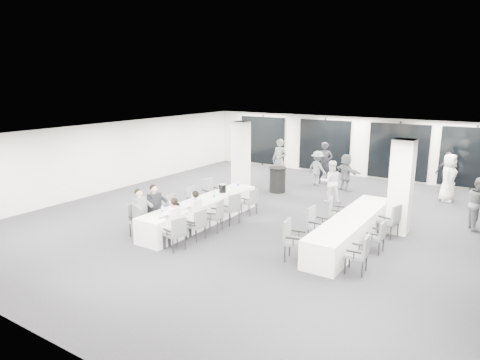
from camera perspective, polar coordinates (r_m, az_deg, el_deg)
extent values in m
cube|color=#26252B|center=(14.29, 2.60, -5.02)|extent=(14.00, 16.00, 0.02)
cube|color=white|center=(13.68, 2.72, 6.29)|extent=(14.00, 16.00, 0.02)
cube|color=beige|center=(18.41, -16.55, 3.06)|extent=(0.02, 16.00, 2.80)
cube|color=beige|center=(21.11, 13.76, 4.44)|extent=(14.00, 0.02, 2.80)
cube|color=beige|center=(8.35, -26.81, -9.54)|extent=(14.00, 0.02, 2.80)
cube|color=black|center=(21.06, 13.68, 4.28)|extent=(13.60, 0.06, 2.50)
cube|color=silver|center=(18.03, 0.12, 3.40)|extent=(0.60, 0.60, 2.80)
cube|color=silver|center=(13.35, 20.67, -0.86)|extent=(0.60, 0.60, 2.80)
cube|color=silver|center=(13.64, -5.08, -4.24)|extent=(0.90, 5.00, 0.75)
cube|color=silver|center=(12.42, 14.63, -6.37)|extent=(0.90, 5.00, 0.75)
cylinder|color=black|center=(17.43, 5.03, 0.01)|extent=(0.64, 0.64, 1.01)
cylinder|color=black|center=(17.32, 5.06, 1.64)|extent=(0.73, 0.73, 0.02)
cube|color=#4E5156|center=(12.73, -13.21, -5.42)|extent=(0.54, 0.55, 0.08)
cube|color=#4E5156|center=(12.82, -13.85, -4.03)|extent=(0.13, 0.47, 0.47)
cylinder|color=black|center=(13.08, -12.94, -6.07)|extent=(0.04, 0.04, 0.42)
cylinder|color=black|center=(12.86, -14.42, -6.47)|extent=(0.04, 0.04, 0.42)
cylinder|color=black|center=(12.76, -11.86, -6.49)|extent=(0.04, 0.04, 0.42)
cylinder|color=black|center=(12.54, -13.36, -6.92)|extent=(0.04, 0.04, 0.42)
cube|color=black|center=(12.81, -12.32, -4.44)|extent=(0.35, 0.09, 0.04)
cube|color=black|center=(12.54, -14.20, -4.93)|extent=(0.35, 0.09, 0.04)
cube|color=#4E5156|center=(13.14, -11.31, -4.96)|extent=(0.49, 0.50, 0.07)
cube|color=#4E5156|center=(13.18, -12.08, -3.82)|extent=(0.13, 0.42, 0.42)
cylinder|color=black|center=(13.45, -11.47, -5.54)|extent=(0.03, 0.03, 0.37)
cylinder|color=black|center=(13.17, -12.38, -5.99)|extent=(0.03, 0.03, 0.37)
cylinder|color=black|center=(13.26, -10.16, -5.77)|extent=(0.03, 0.03, 0.37)
cylinder|color=black|center=(12.97, -11.05, -6.23)|extent=(0.03, 0.03, 0.37)
cube|color=black|center=(13.27, -10.78, -4.05)|extent=(0.31, 0.09, 0.04)
cube|color=black|center=(12.92, -11.91, -4.58)|extent=(0.31, 0.09, 0.04)
cube|color=#4E5156|center=(13.79, -8.59, -3.95)|extent=(0.49, 0.51, 0.07)
cube|color=#4E5156|center=(13.83, -9.34, -2.84)|extent=(0.12, 0.43, 0.43)
cylinder|color=black|center=(14.10, -8.79, -4.54)|extent=(0.03, 0.03, 0.38)
cylinder|color=black|center=(13.81, -9.64, -4.96)|extent=(0.03, 0.03, 0.38)
cylinder|color=black|center=(13.91, -7.50, -4.75)|extent=(0.03, 0.03, 0.38)
cylinder|color=black|center=(13.61, -8.32, -5.18)|extent=(0.03, 0.03, 0.38)
cube|color=black|center=(13.93, -8.10, -3.08)|extent=(0.32, 0.08, 0.04)
cube|color=black|center=(13.56, -9.15, -3.57)|extent=(0.32, 0.08, 0.04)
cube|color=#4E5156|center=(14.53, -5.94, -2.91)|extent=(0.46, 0.48, 0.08)
cube|color=#4E5156|center=(14.59, -6.62, -1.77)|extent=(0.07, 0.45, 0.45)
cylinder|color=black|center=(14.86, -6.02, -3.51)|extent=(0.04, 0.04, 0.40)
cylinder|color=black|center=(14.57, -7.01, -3.87)|extent=(0.04, 0.04, 0.40)
cylinder|color=black|center=(14.62, -4.83, -3.76)|extent=(0.04, 0.04, 0.40)
cylinder|color=black|center=(14.33, -5.82, -4.13)|extent=(0.04, 0.04, 0.40)
cube|color=black|center=(14.66, -5.34, -2.07)|extent=(0.33, 0.05, 0.04)
cube|color=black|center=(14.30, -6.59, -2.49)|extent=(0.33, 0.05, 0.04)
cube|color=#4E5156|center=(15.21, -3.77, -1.94)|extent=(0.61, 0.62, 0.09)
cube|color=#4E5156|center=(15.32, -4.38, -0.70)|extent=(0.17, 0.51, 0.50)
cylinder|color=black|center=(15.58, -3.67, -2.60)|extent=(0.04, 0.04, 0.45)
cylinder|color=black|center=(15.31, -4.91, -2.90)|extent=(0.04, 0.04, 0.45)
cylinder|color=black|center=(15.26, -2.60, -2.91)|extent=(0.04, 0.04, 0.45)
cylinder|color=black|center=(14.99, -3.85, -3.23)|extent=(0.04, 0.04, 0.45)
cube|color=black|center=(15.34, -3.01, -1.08)|extent=(0.37, 0.12, 0.04)
cube|color=black|center=(15.00, -4.58, -1.43)|extent=(0.37, 0.12, 0.04)
cube|color=#4E5156|center=(11.61, -8.69, -7.14)|extent=(0.55, 0.56, 0.08)
cube|color=#4E5156|center=(11.36, -8.13, -6.19)|extent=(0.17, 0.45, 0.45)
cylinder|color=black|center=(11.44, -8.92, -8.73)|extent=(0.03, 0.03, 0.40)
cylinder|color=black|center=(11.64, -7.31, -8.29)|extent=(0.03, 0.03, 0.40)
cylinder|color=black|center=(11.75, -9.97, -8.18)|extent=(0.03, 0.03, 0.40)
cylinder|color=black|center=(11.94, -8.39, -7.77)|extent=(0.03, 0.03, 0.40)
cube|color=black|center=(11.43, -9.73, -6.63)|extent=(0.33, 0.12, 0.04)
cube|color=black|center=(11.68, -7.72, -6.13)|extent=(0.33, 0.12, 0.04)
cube|color=#4E5156|center=(12.25, -5.91, -6.05)|extent=(0.46, 0.48, 0.07)
cube|color=#4E5156|center=(12.04, -5.21, -5.11)|extent=(0.08, 0.43, 0.43)
cylinder|color=black|center=(12.08, -5.83, -7.48)|extent=(0.03, 0.03, 0.38)
cylinder|color=black|center=(12.34, -4.65, -7.01)|extent=(0.03, 0.03, 0.38)
cylinder|color=black|center=(12.32, -7.13, -7.10)|extent=(0.03, 0.03, 0.38)
cylinder|color=black|center=(12.58, -5.94, -6.64)|extent=(0.03, 0.03, 0.38)
cube|color=black|center=(12.04, -6.68, -5.61)|extent=(0.32, 0.06, 0.04)
cube|color=black|center=(12.37, -5.19, -5.07)|extent=(0.32, 0.06, 0.04)
cube|color=#4E5156|center=(12.87, -3.56, -4.90)|extent=(0.57, 0.58, 0.08)
cube|color=#4E5156|center=(12.71, -2.65, -3.83)|extent=(0.17, 0.47, 0.47)
cylinder|color=black|center=(12.70, -3.04, -6.32)|extent=(0.04, 0.04, 0.41)
cylinder|color=black|center=(13.06, -2.38, -5.77)|extent=(0.04, 0.04, 0.41)
cylinder|color=black|center=(12.85, -4.73, -6.12)|extent=(0.04, 0.04, 0.41)
cylinder|color=black|center=(13.20, -4.03, -5.58)|extent=(0.04, 0.04, 0.41)
cube|color=black|center=(12.60, -4.01, -4.49)|extent=(0.34, 0.12, 0.04)
cube|color=black|center=(13.04, -3.15, -3.86)|extent=(0.34, 0.12, 0.04)
cube|color=#4E5156|center=(13.54, -1.38, -3.91)|extent=(0.58, 0.59, 0.08)
cube|color=#4E5156|center=(13.30, -0.72, -2.96)|extent=(0.17, 0.48, 0.48)
cylinder|color=black|center=(13.34, -1.42, -5.32)|extent=(0.04, 0.04, 0.43)
cylinder|color=black|center=(13.61, -0.13, -4.94)|extent=(0.04, 0.04, 0.43)
cylinder|color=black|center=(13.63, -2.61, -4.93)|extent=(0.04, 0.04, 0.43)
cylinder|color=black|center=(13.90, -1.32, -4.56)|extent=(0.04, 0.04, 0.43)
cube|color=black|center=(13.33, -2.20, -3.41)|extent=(0.35, 0.12, 0.04)
cube|color=black|center=(13.66, -0.58, -2.99)|extent=(0.35, 0.12, 0.04)
cube|color=#4E5156|center=(14.49, 1.21, -2.97)|extent=(0.48, 0.50, 0.07)
cube|color=#4E5156|center=(14.30, 1.86, -2.14)|extent=(0.11, 0.43, 0.43)
cylinder|color=black|center=(14.30, 1.32, -4.14)|extent=(0.03, 0.03, 0.38)
cylinder|color=black|center=(14.58, 2.25, -3.81)|extent=(0.03, 0.03, 0.38)
cylinder|color=black|center=(14.53, 0.17, -3.86)|extent=(0.03, 0.03, 0.38)
cylinder|color=black|center=(14.80, 1.10, -3.54)|extent=(0.03, 0.03, 0.38)
cube|color=black|center=(14.27, 0.63, -2.55)|extent=(0.32, 0.08, 0.04)
cube|color=black|center=(14.62, 1.80, -2.18)|extent=(0.32, 0.08, 0.04)
cube|color=#4E5156|center=(10.88, 7.47, -8.18)|extent=(0.59, 0.61, 0.09)
cube|color=#4E5156|center=(10.84, 6.28, -6.56)|extent=(0.16, 0.51, 0.50)
cylinder|color=black|center=(11.23, 6.63, -8.94)|extent=(0.04, 0.04, 0.45)
cylinder|color=black|center=(10.84, 5.99, -9.76)|extent=(0.04, 0.04, 0.45)
cylinder|color=black|center=(11.13, 8.83, -9.22)|extent=(0.04, 0.04, 0.45)
cylinder|color=black|center=(10.74, 8.27, -10.05)|extent=(0.04, 0.04, 0.45)
cube|color=black|center=(11.07, 7.87, -6.79)|extent=(0.37, 0.11, 0.04)
cube|color=black|center=(10.57, 7.11, -7.74)|extent=(0.37, 0.11, 0.04)
cube|color=#4E5156|center=(12.12, 10.42, -6.13)|extent=(0.49, 0.51, 0.08)
cube|color=#4E5156|center=(12.12, 9.46, -4.68)|extent=(0.06, 0.49, 0.49)
cylinder|color=black|center=(12.47, 9.85, -6.83)|extent=(0.04, 0.04, 0.43)
cylinder|color=black|center=(12.10, 9.05, -7.41)|extent=(0.04, 0.04, 0.43)
cylinder|color=black|center=(12.32, 11.67, -7.15)|extent=(0.04, 0.04, 0.43)
cylinder|color=black|center=(11.95, 10.91, -7.76)|extent=(0.04, 0.04, 0.43)
cube|color=black|center=(12.30, 10.94, -4.99)|extent=(0.36, 0.04, 0.04)
cube|color=black|center=(11.84, 9.95, -5.67)|extent=(0.36, 0.04, 0.04)
cube|color=#4E5156|center=(13.46, 12.89, -4.43)|extent=(0.57, 0.58, 0.08)
cube|color=#4E5156|center=(13.40, 12.01, -3.25)|extent=(0.17, 0.46, 0.46)
cylinder|color=black|center=(13.74, 12.09, -5.10)|extent=(0.04, 0.04, 0.41)
cylinder|color=black|center=(13.36, 11.89, -5.61)|extent=(0.04, 0.04, 0.41)
cylinder|color=black|center=(13.71, 13.76, -5.23)|extent=(0.04, 0.04, 0.41)
cylinder|color=black|center=(13.33, 13.60, -5.75)|extent=(0.04, 0.04, 0.41)
cube|color=black|center=(13.65, 13.03, -3.44)|extent=(0.34, 0.12, 0.04)
cube|color=black|center=(13.17, 12.81, -4.03)|extent=(0.34, 0.12, 0.04)
cube|color=#4E5156|center=(10.51, 15.25, -9.62)|extent=(0.49, 0.51, 0.08)
cube|color=#4E5156|center=(10.36, 16.52, -8.42)|extent=(0.09, 0.46, 0.46)
cylinder|color=black|center=(10.38, 15.97, -11.40)|extent=(0.04, 0.04, 0.41)
cylinder|color=black|center=(10.74, 16.47, -10.59)|extent=(0.04, 0.04, 0.41)
cylinder|color=black|center=(10.46, 13.82, -11.07)|extent=(0.04, 0.04, 0.41)
cylinder|color=black|center=(10.82, 14.39, -10.28)|extent=(0.04, 0.04, 0.41)
cube|color=black|center=(10.22, 14.96, -9.23)|extent=(0.34, 0.06, 0.04)
cube|color=black|center=(10.67, 15.63, -8.31)|extent=(0.34, 0.06, 0.04)
cube|color=#4E5156|center=(11.88, 17.52, -7.27)|extent=(0.44, 0.46, 0.07)
cube|color=#4E5156|center=(11.74, 18.54, -6.30)|extent=(0.07, 0.42, 0.42)
cylinder|color=black|center=(11.74, 18.01, -8.72)|extent=(0.03, 0.03, 0.38)
cylinder|color=black|center=(12.07, 18.55, -8.16)|extent=(0.03, 0.03, 0.38)
cylinder|color=black|center=(11.84, 16.31, -8.41)|extent=(0.03, 0.03, 0.38)
cylinder|color=black|center=(12.17, 16.89, -7.86)|extent=(0.03, 0.03, 0.38)
cube|color=black|center=(11.62, 17.21, -6.88)|extent=(0.31, 0.05, 0.04)
cube|color=black|center=(12.03, 17.91, -6.24)|extent=(0.31, 0.05, 0.04)
cube|color=#4E5156|center=(13.13, 19.18, -5.22)|extent=(0.58, 0.60, 0.08)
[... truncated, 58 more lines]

